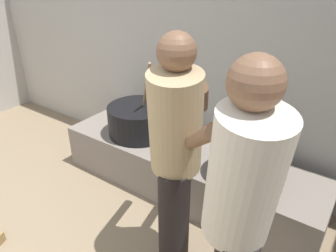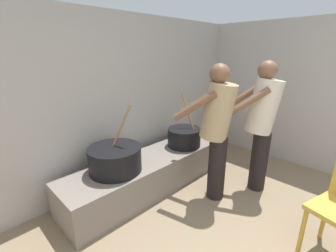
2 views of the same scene
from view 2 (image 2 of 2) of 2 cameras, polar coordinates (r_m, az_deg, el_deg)
name	(u,v)px [view 2 (image 2 of 2)]	position (r m, az deg, el deg)	size (l,w,h in m)	color
block_enclosure_rear	(88,106)	(2.83, -19.21, 4.62)	(5.35, 0.20, 2.10)	#ADA8A0
hearth_ledge	(154,171)	(2.99, -3.62, -11.01)	(2.34, 0.60, 0.41)	slate
cooking_pot_main	(184,137)	(3.16, 4.02, -2.73)	(0.45, 0.45, 0.70)	black
cooking_pot_secondary	(115,159)	(2.58, -12.98, -7.95)	(0.57, 0.57, 0.73)	black
cook_in_cream_shirt	(262,120)	(2.88, 22.25, 1.32)	(0.68, 0.70, 1.57)	black
cook_in_tan_shirt	(217,126)	(2.56, 12.01, -0.02)	(0.58, 0.72, 1.55)	black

